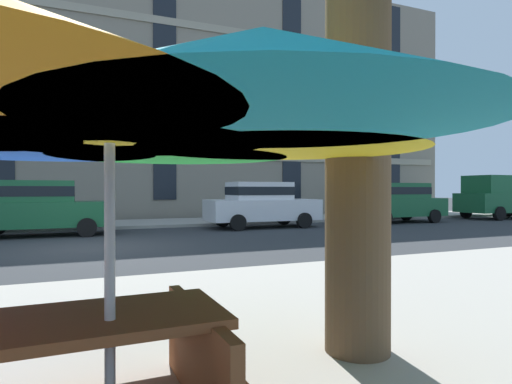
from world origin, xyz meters
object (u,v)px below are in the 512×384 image
at_px(sedan_green_midblock, 397,201).
at_px(patio_umbrella, 109,106).
at_px(sedan_green, 39,206).
at_px(pickup_green, 501,199).
at_px(picnic_table, 65,368).
at_px(sedan_white, 261,203).

distance_m(sedan_green_midblock, patio_umbrella, 18.32).
xyz_separation_m(sedan_green, patio_umbrella, (1.36, -12.70, 1.02)).
height_order(sedan_green, sedan_green_midblock, same).
relative_size(pickup_green, picnic_table, 2.79).
bearing_deg(sedan_green, sedan_white, 0.00).
height_order(sedan_green_midblock, picnic_table, sedan_green_midblock).
xyz_separation_m(sedan_white, sedan_green_midblock, (6.73, 0.00, 0.00)).
height_order(sedan_white, pickup_green, pickup_green).
distance_m(sedan_green, pickup_green, 21.23).
distance_m(sedan_green, patio_umbrella, 12.81).
bearing_deg(sedan_green_midblock, picnic_table, -136.80).
xyz_separation_m(sedan_green, sedan_green_midblock, (14.52, 0.00, 0.00)).
height_order(patio_umbrella, picnic_table, patio_umbrella).
bearing_deg(sedan_white, pickup_green, 0.00).
distance_m(sedan_green_midblock, pickup_green, 6.71).
relative_size(sedan_green_midblock, pickup_green, 0.86).
distance_m(sedan_green, sedan_green_midblock, 14.52).
bearing_deg(sedan_white, sedan_green_midblock, 0.00).
bearing_deg(picnic_table, sedan_green_midblock, 43.20).
xyz_separation_m(sedan_white, picnic_table, (-6.67, -12.58, -0.46)).
bearing_deg(sedan_green_midblock, sedan_white, 180.00).
bearing_deg(sedan_green, sedan_green_midblock, 0.00).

